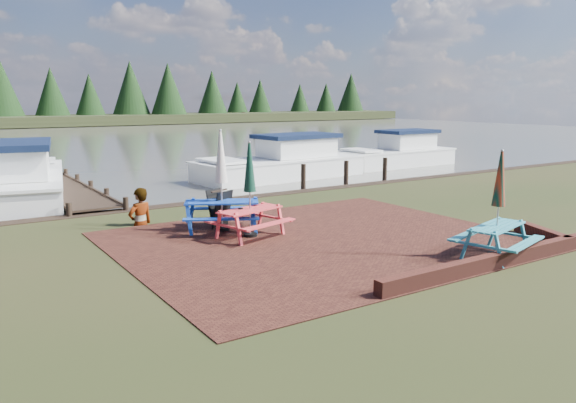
% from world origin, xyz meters
% --- Properties ---
extents(ground, '(120.00, 120.00, 0.00)m').
position_xyz_m(ground, '(0.00, 0.00, 0.00)').
color(ground, black).
rests_on(ground, ground).
extents(paving, '(9.00, 7.50, 0.02)m').
position_xyz_m(paving, '(0.00, 1.00, 0.01)').
color(paving, '#361711').
rests_on(paving, ground).
extents(brick_wall, '(6.21, 1.79, 0.30)m').
position_xyz_m(brick_wall, '(2.15, -2.42, 0.15)').
color(brick_wall, '#4C1E16').
rests_on(brick_wall, ground).
extents(water, '(120.00, 60.00, 0.02)m').
position_xyz_m(water, '(0.00, 37.00, 0.00)').
color(water, '#424038').
rests_on(water, ground).
extents(picnic_table_teal, '(1.91, 1.79, 2.22)m').
position_xyz_m(picnic_table_teal, '(2.23, -2.08, 0.78)').
color(picnic_table_teal, teal).
rests_on(picnic_table_teal, ground).
extents(picnic_table_red, '(1.95, 1.83, 2.26)m').
position_xyz_m(picnic_table_red, '(-1.21, 2.20, 0.79)').
color(picnic_table_red, '#E0393E').
rests_on(picnic_table_red, ground).
extents(picnic_table_blue, '(2.34, 2.25, 2.49)m').
position_xyz_m(picnic_table_blue, '(-1.48, 3.13, 0.87)').
color(picnic_table_blue, '#1642AA').
rests_on(picnic_table_blue, ground).
extents(chalkboard, '(0.64, 0.78, 0.96)m').
position_xyz_m(chalkboard, '(-1.35, 3.54, 0.50)').
color(chalkboard, black).
rests_on(chalkboard, ground).
extents(jetty, '(1.76, 9.08, 1.00)m').
position_xyz_m(jetty, '(-3.50, 11.28, 0.11)').
color(jetty, black).
rests_on(jetty, ground).
extents(boat_jetty, '(4.22, 8.33, 2.31)m').
position_xyz_m(boat_jetty, '(-4.98, 11.15, 0.49)').
color(boat_jetty, white).
rests_on(boat_jetty, ground).
extents(boat_near, '(7.90, 3.28, 2.09)m').
position_xyz_m(boat_near, '(5.59, 11.30, 0.42)').
color(boat_near, white).
rests_on(boat_near, ground).
extents(boat_far, '(6.50, 2.39, 2.02)m').
position_xyz_m(boat_far, '(12.95, 11.82, 0.41)').
color(boat_far, white).
rests_on(boat_far, ground).
extents(person, '(0.81, 0.65, 1.94)m').
position_xyz_m(person, '(-2.98, 4.89, 0.97)').
color(person, gray).
rests_on(person, ground).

